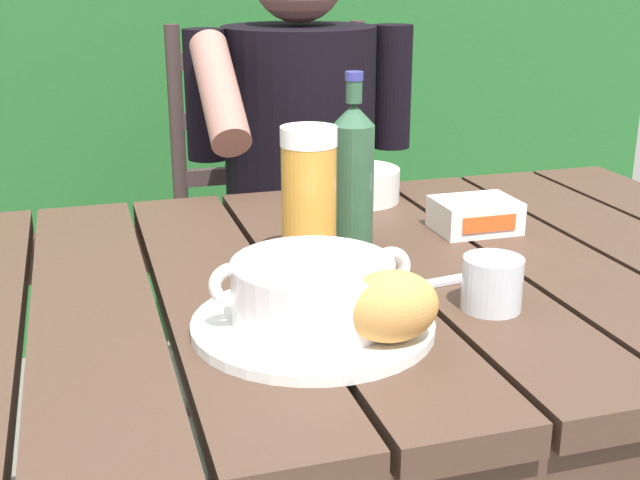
# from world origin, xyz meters

# --- Properties ---
(dining_table) EXTENTS (1.39, 0.84, 0.75)m
(dining_table) POSITION_xyz_m (0.00, 0.00, 0.66)
(dining_table) COLOR #483125
(dining_table) RESTS_ON ground_plane
(chair_near_diner) EXTENTS (0.49, 0.40, 1.01)m
(chair_near_diner) POSITION_xyz_m (0.15, 0.86, 0.49)
(chair_near_diner) COLOR #3E2F2B
(chair_near_diner) RESTS_ON ground_plane
(person_eating) EXTENTS (0.48, 0.47, 1.23)m
(person_eating) POSITION_xyz_m (0.14, 0.66, 0.72)
(person_eating) COLOR black
(person_eating) RESTS_ON ground_plane
(serving_plate) EXTENTS (0.27, 0.27, 0.01)m
(serving_plate) POSITION_xyz_m (-0.08, -0.17, 0.76)
(serving_plate) COLOR white
(serving_plate) RESTS_ON dining_table
(soup_bowl) EXTENTS (0.23, 0.18, 0.08)m
(soup_bowl) POSITION_xyz_m (-0.08, -0.17, 0.80)
(soup_bowl) COLOR white
(soup_bowl) RESTS_ON serving_plate
(bread_roll) EXTENTS (0.11, 0.08, 0.08)m
(bread_roll) POSITION_xyz_m (-0.01, -0.24, 0.80)
(bread_roll) COLOR #CD8F45
(bread_roll) RESTS_ON serving_plate
(beer_glass) EXTENTS (0.07, 0.07, 0.19)m
(beer_glass) POSITION_xyz_m (-0.02, 0.03, 0.85)
(beer_glass) COLOR gold
(beer_glass) RESTS_ON dining_table
(beer_bottle) EXTENTS (0.06, 0.06, 0.25)m
(beer_bottle) POSITION_xyz_m (0.07, 0.11, 0.86)
(beer_bottle) COLOR #31593C
(beer_bottle) RESTS_ON dining_table
(water_glass_small) EXTENTS (0.07, 0.07, 0.06)m
(water_glass_small) POSITION_xyz_m (0.14, -0.17, 0.78)
(water_glass_small) COLOR silver
(water_glass_small) RESTS_ON dining_table
(butter_tub) EXTENTS (0.12, 0.09, 0.05)m
(butter_tub) POSITION_xyz_m (0.26, 0.11, 0.78)
(butter_tub) COLOR white
(butter_tub) RESTS_ON dining_table
(table_knife) EXTENTS (0.15, 0.04, 0.01)m
(table_knife) POSITION_xyz_m (0.08, -0.09, 0.76)
(table_knife) COLOR silver
(table_knife) RESTS_ON dining_table
(diner_bowl) EXTENTS (0.14, 0.14, 0.06)m
(diner_bowl) POSITION_xyz_m (0.15, 0.32, 0.78)
(diner_bowl) COLOR white
(diner_bowl) RESTS_ON dining_table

